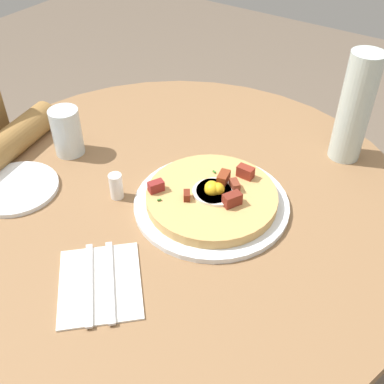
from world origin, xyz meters
The scene contains 11 objects.
ground_plane centered at (0.00, 0.00, 0.00)m, with size 6.00×6.00×0.00m, color #6B5B4C.
dining_table centered at (0.00, 0.00, 0.56)m, with size 1.03×1.03×0.73m.
pizza_plate centered at (0.09, 0.01, 0.74)m, with size 0.32×0.32×0.01m, color white.
breakfast_pizza centered at (0.09, 0.01, 0.76)m, with size 0.27×0.27×0.05m.
bread_plate centered at (-0.28, -0.18, 0.74)m, with size 0.18×0.18×0.01m, color white.
napkin centered at (0.04, -0.27, 0.73)m, with size 0.17×0.14×0.00m, color white.
fork centered at (0.05, -0.26, 0.74)m, with size 0.18×0.01×0.01m, color silver.
knife centered at (0.03, -0.28, 0.74)m, with size 0.18×0.01×0.01m, color silver.
water_glass centered at (-0.29, -0.01, 0.79)m, with size 0.07×0.07×0.11m, color silver.
water_bottle centered at (0.25, 0.34, 0.86)m, with size 0.07×0.07×0.25m, color silver.
salt_shaker centered at (-0.09, -0.08, 0.76)m, with size 0.03×0.03×0.06m, color white.
Camera 1 is at (0.46, -0.60, 1.38)m, focal length 43.60 mm.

